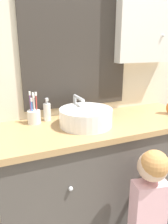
# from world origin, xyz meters

# --- Properties ---
(wall_back) EXTENTS (3.20, 0.18, 2.50)m
(wall_back) POSITION_xyz_m (0.02, 0.62, 1.28)
(wall_back) COLOR beige
(wall_back) RESTS_ON ground_plane
(vanity_counter) EXTENTS (1.35, 0.51, 0.87)m
(vanity_counter) POSITION_xyz_m (0.00, 0.35, 0.44)
(vanity_counter) COLOR #4C4742
(vanity_counter) RESTS_ON ground_plane
(sink_basin) EXTENTS (0.32, 0.37, 0.16)m
(sink_basin) POSITION_xyz_m (-0.11, 0.34, 0.93)
(sink_basin) COLOR white
(sink_basin) RESTS_ON vanity_counter
(toothbrush_holder) EXTENTS (0.08, 0.08, 0.20)m
(toothbrush_holder) POSITION_xyz_m (-0.40, 0.50, 0.92)
(toothbrush_holder) COLOR silver
(toothbrush_holder) RESTS_ON vanity_counter
(soap_dispenser) EXTENTS (0.05, 0.05, 0.15)m
(soap_dispenser) POSITION_xyz_m (-0.31, 0.52, 0.93)
(soap_dispenser) COLOR white
(soap_dispenser) RESTS_ON vanity_counter
(child_figure) EXTENTS (0.23, 0.40, 0.85)m
(child_figure) POSITION_xyz_m (0.08, -0.06, 0.52)
(child_figure) COLOR slate
(child_figure) RESTS_ON ground_plane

